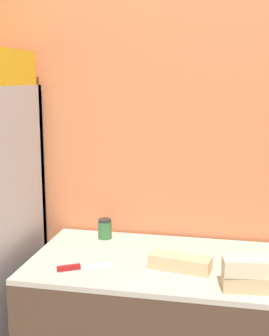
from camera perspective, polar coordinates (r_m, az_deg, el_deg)
The scene contains 6 objects.
wall_back at distance 2.60m, azimuth 10.86°, elevation 1.76°, with size 5.20×0.09×2.70m.
sandwich_stack_bottom at distance 2.09m, azimuth 14.40°, elevation -13.34°, with size 0.28×0.13×0.07m.
sandwich_stack_middle at distance 2.06m, azimuth 14.50°, elevation -11.54°, with size 0.28×0.14×0.07m.
sandwich_flat_right at distance 2.24m, azimuth 5.59°, elevation -11.40°, with size 0.30×0.15×0.07m.
chefs_knife at distance 2.26m, azimuth -6.78°, elevation -11.90°, with size 0.27×0.18×0.02m.
condiment_jar at distance 2.63m, azimuth -3.64°, elevation -7.41°, with size 0.08×0.08×0.11m.
Camera 1 is at (0.03, -1.23, 1.76)m, focal length 50.00 mm.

